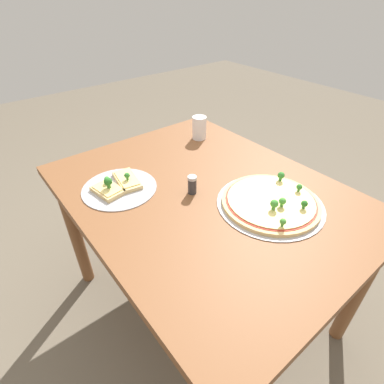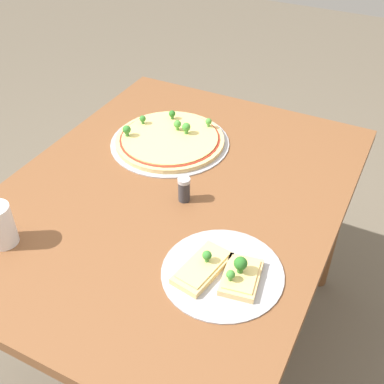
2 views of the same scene
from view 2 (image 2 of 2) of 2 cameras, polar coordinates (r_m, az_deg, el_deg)
ground_plane at (r=1.90m, az=-1.75°, el=-17.22°), size 8.00×8.00×0.00m
dining_table at (r=1.42m, az=-2.25°, el=-2.75°), size 1.18×0.91×0.73m
pizza_tray_whole at (r=1.55m, az=-2.64°, el=6.23°), size 0.38×0.38×0.06m
pizza_tray_slice at (r=1.12m, az=3.56°, el=-9.40°), size 0.29×0.29×0.07m
drinking_cup at (r=1.26m, az=-21.82°, el=-3.66°), size 0.07×0.07×0.11m
condiment_shaker at (r=1.30m, az=-0.95°, el=0.33°), size 0.03×0.03×0.07m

